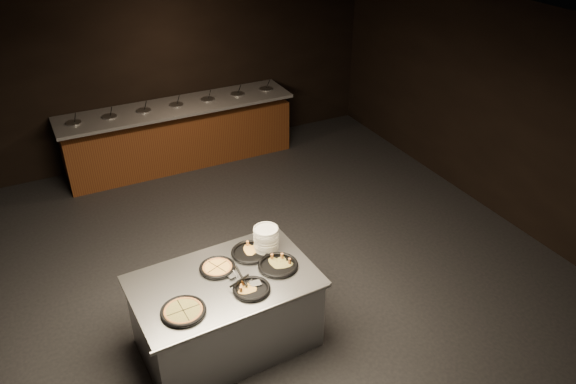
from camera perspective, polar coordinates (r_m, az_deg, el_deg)
name	(u,v)px	position (r m, az deg, el deg)	size (l,w,h in m)	color
room	(275,182)	(5.84, -1.38, 1.06)	(7.02, 8.02, 2.92)	black
salad_bar	(180,138)	(9.29, -10.89, 5.39)	(3.70, 0.83, 1.18)	#572F14
serving_counter	(226,314)	(5.81, -6.30, -12.17)	(1.82, 1.22, 0.85)	#ABAEB3
plate_stack	(266,239)	(5.80, -2.24, -4.78)	(0.26, 0.26, 0.26)	silver
pan_veggie_whole	(183,311)	(5.21, -10.59, -11.80)	(0.42, 0.42, 0.04)	black
pan_cheese_whole	(217,267)	(5.64, -7.19, -7.62)	(0.36, 0.36, 0.04)	black
pan_cheese_slices_a	(250,252)	(5.81, -3.85, -6.10)	(0.40, 0.40, 0.04)	black
pan_cheese_slices_b	(252,289)	(5.37, -3.72, -9.78)	(0.36, 0.36, 0.04)	black
pan_veggie_slices	(278,265)	(5.63, -1.01, -7.43)	(0.40, 0.40, 0.04)	black
server_left	(238,275)	(5.43, -5.08, -8.44)	(0.12, 0.34, 0.16)	#ABAEB3
server_right	(244,282)	(5.37, -4.47, -9.06)	(0.31, 0.10, 0.15)	#ABAEB3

